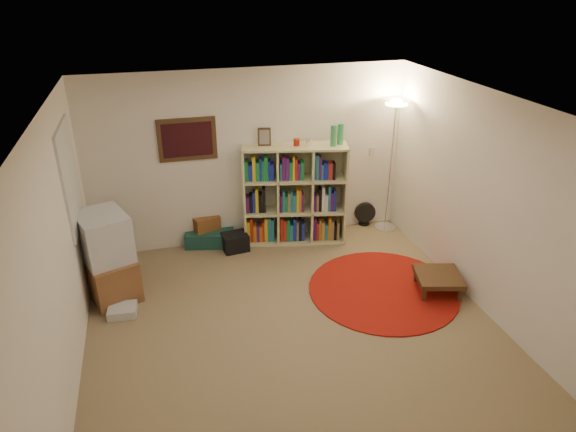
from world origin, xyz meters
name	(u,v)px	position (x,y,z in m)	size (l,w,h in m)	color
room	(288,226)	(-0.05, 0.05, 1.26)	(4.54, 4.54, 2.54)	olive
bookshelf	(293,196)	(0.56, 2.02, 0.71)	(1.52, 0.72, 1.76)	#CDC788
floor_lamp	(395,123)	(2.05, 1.99, 1.68)	(0.43, 0.43, 2.02)	white
floor_fan	(365,214)	(1.79, 2.20, 0.19)	(0.33, 0.19, 0.37)	black
tv_stand	(108,257)	(-1.98, 1.22, 0.53)	(0.75, 0.88, 1.09)	brown
dvd_box	(123,311)	(-1.86, 0.75, 0.05)	(0.34, 0.29, 0.11)	silver
suitcase	(210,236)	(-0.65, 2.23, 0.11)	(0.77, 0.58, 0.22)	#163D36
wicker_basket	(206,223)	(-0.69, 2.27, 0.32)	(0.42, 0.36, 0.21)	brown
duffel_bag	(235,242)	(-0.32, 1.94, 0.12)	(0.39, 0.33, 0.24)	black
red_rug	(383,289)	(1.29, 0.42, 0.01)	(1.87, 1.87, 0.02)	maroon
side_table	(438,277)	(1.92, 0.21, 0.21)	(0.66, 0.66, 0.25)	#3B2514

